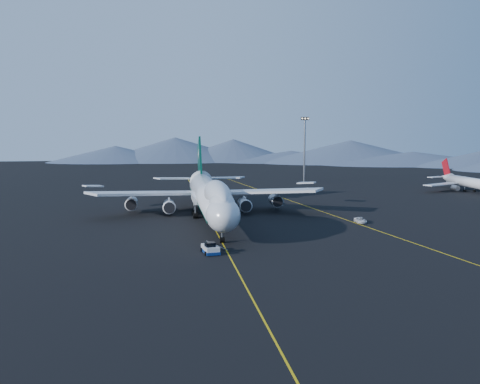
{
  "coord_description": "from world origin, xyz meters",
  "views": [
    {
      "loc": [
        -11.15,
        -125.64,
        21.52
      ],
      "look_at": [
        7.93,
        4.15,
        6.0
      ],
      "focal_mm": 40.0,
      "sensor_mm": 36.0,
      "label": 1
    }
  ],
  "objects": [
    {
      "name": "taxiway_line_main",
      "position": [
        0.0,
        0.0,
        0.01
      ],
      "size": [
        0.25,
        220.0,
        0.01
      ],
      "primitive_type": "cube",
      "color": "gold",
      "rests_on": "ground"
    },
    {
      "name": "ground",
      "position": [
        0.0,
        0.0,
        0.0
      ],
      "size": [
        500.0,
        500.0,
        0.0
      ],
      "primitive_type": "plane",
      "color": "black",
      "rests_on": "ground"
    },
    {
      "name": "service_van",
      "position": [
        33.97,
        -9.58,
        0.62
      ],
      "size": [
        2.35,
        4.57,
        1.23
      ],
      "primitive_type": "imported",
      "rotation": [
        0.0,
        0.0,
        -0.07
      ],
      "color": "silver",
      "rests_on": "ground"
    },
    {
      "name": "boeing_747",
      "position": [
        0.0,
        0.03,
        5.81
      ],
      "size": [
        59.62,
        72.43,
        19.37
      ],
      "color": "silver",
      "rests_on": "ground"
    },
    {
      "name": "second_jet",
      "position": [
        93.23,
        42.44,
        3.27
      ],
      "size": [
        33.59,
        37.95,
        10.8
      ],
      "rotation": [
        0.0,
        0.0,
        0.09
      ],
      "color": "silver",
      "rests_on": "ground"
    },
    {
      "name": "pushback_tug",
      "position": [
        -3.0,
        -34.78,
        0.65
      ],
      "size": [
        3.33,
        5.09,
        2.08
      ],
      "rotation": [
        0.0,
        0.0,
        0.16
      ],
      "color": "silver",
      "rests_on": "ground"
    },
    {
      "name": "taxiway_line_side",
      "position": [
        30.0,
        10.0,
        0.01
      ],
      "size": [
        28.08,
        198.09,
        0.01
      ],
      "primitive_type": "cube",
      "rotation": [
        0.0,
        0.0,
        0.14
      ],
      "color": "gold",
      "rests_on": "ground"
    },
    {
      "name": "floodlight_mast",
      "position": [
        45.63,
        82.72,
        13.3
      ],
      "size": [
        3.24,
        2.43,
        26.24
      ],
      "rotation": [
        0.0,
        0.0,
        0.34
      ],
      "color": "black",
      "rests_on": "ground"
    }
  ]
}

